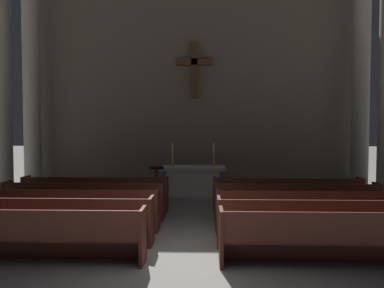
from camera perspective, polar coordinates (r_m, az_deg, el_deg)
name	(u,v)px	position (r m, az deg, el deg)	size (l,w,h in m)	color
ground_plane	(182,264)	(6.52, -1.59, -18.13)	(80.00, 80.00, 0.00)	slate
pew_left_row_1	(27,235)	(7.00, -24.34, -12.79)	(4.02, 0.50, 0.95)	#4C2319
pew_left_row_2	(51,220)	(7.87, -21.10, -11.03)	(4.02, 0.50, 0.95)	#4C2319
pew_left_row_3	(70,209)	(8.76, -18.54, -9.60)	(4.02, 0.50, 0.95)	#4C2319
pew_left_row_4	(84,200)	(9.67, -16.48, -8.43)	(4.02, 0.50, 0.95)	#4C2319
pew_left_row_5	(96,193)	(10.60, -14.78, -7.45)	(4.02, 0.50, 0.95)	#4C2319
pew_right_row_1	(341,238)	(6.71, 22.20, -13.41)	(4.02, 0.50, 0.95)	#4C2319
pew_right_row_2	(322,223)	(7.61, 19.57, -11.46)	(4.02, 0.50, 0.95)	#4C2319
pew_right_row_3	(307,211)	(8.53, 17.52, -9.91)	(4.02, 0.50, 0.95)	#4C2319
pew_right_row_4	(296,202)	(9.47, 15.89, -8.66)	(4.02, 0.50, 0.95)	#4C2319
pew_right_row_5	(287,195)	(10.41, 14.57, -7.63)	(4.02, 0.50, 0.95)	#4C2319
column_left_third	(1,86)	(12.86, -27.62, 7.99)	(0.92, 0.92, 7.35)	#ADA89E
column_left_fourth	(32,93)	(14.65, -23.69, 7.36)	(0.92, 0.92, 7.35)	#ADA89E
column_right_fourth	(360,91)	(14.35, 24.77, 7.45)	(0.92, 0.92, 7.35)	#ADA89E
altar	(193,180)	(12.46, 0.16, -5.62)	(2.20, 0.90, 1.01)	#BCB7AD
candlestick_left	(172,158)	(12.42, -3.08, -2.26)	(0.16, 0.16, 0.78)	#B79338
candlestick_right	(214,159)	(12.37, 3.40, -2.27)	(0.16, 0.16, 0.78)	#B79338
apse_with_cross	(194,82)	(14.30, 0.39, 9.66)	(12.79, 0.50, 8.14)	#706656
lectern	(156,185)	(11.36, -5.57, -6.35)	(0.44, 0.36, 1.15)	#4C2319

